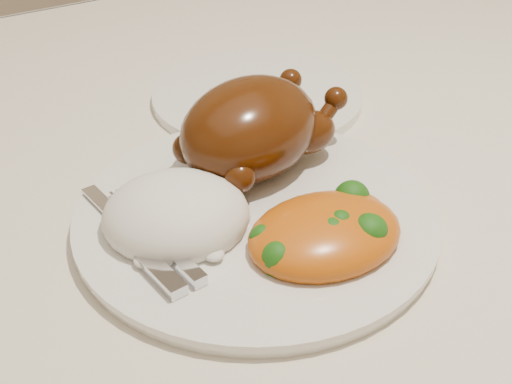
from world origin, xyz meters
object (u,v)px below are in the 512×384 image
dinner_plate (256,218)px  side_plate (257,96)px  dining_table (157,292)px  roast_chicken (253,127)px

dinner_plate → side_plate: dinner_plate is taller
dining_table → roast_chicken: roast_chicken is taller
side_plate → roast_chicken: size_ratio=1.28×
dining_table → roast_chicken: (0.10, -0.01, 0.16)m
roast_chicken → side_plate: bearing=42.3°
dining_table → roast_chicken: size_ratio=8.98×
roast_chicken → dinner_plate: bearing=-133.9°
dining_table → roast_chicken: 0.19m
dinner_plate → dining_table: bearing=132.6°
dining_table → dinner_plate: dinner_plate is taller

